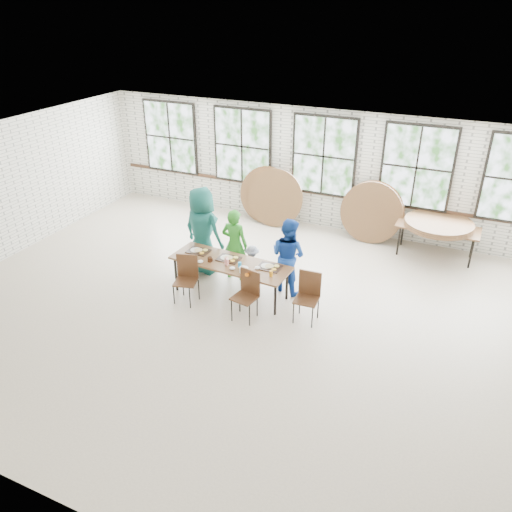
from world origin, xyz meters
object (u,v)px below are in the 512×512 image
Objects in this scene: dining_table at (230,264)px; chair_near_left at (187,274)px; storage_table at (438,229)px; chair_near_right at (247,291)px.

dining_table is 2.58× the size of chair_near_left.
chair_near_left is (-0.70, -0.50, -0.13)m from dining_table.
storage_table is at bearing 47.91° from dining_table.
storage_table is at bearing 64.24° from chair_near_right.
storage_table is (2.88, 3.97, 0.13)m from chair_near_right.
dining_table is 4.90m from storage_table.
chair_near_right is (0.63, -0.55, -0.13)m from dining_table.
chair_near_left reaches higher than dining_table.
chair_near_right is 4.91m from storage_table.
chair_near_left is 0.52× the size of storage_table.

